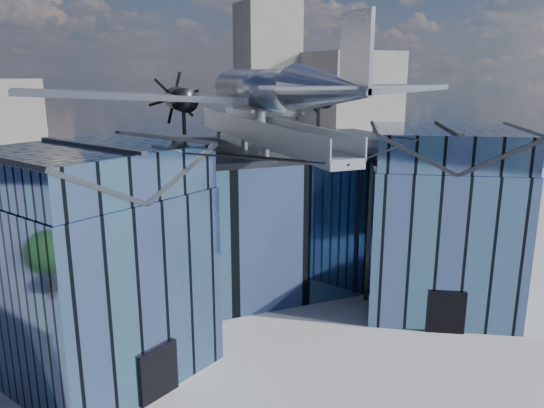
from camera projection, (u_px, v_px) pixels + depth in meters
name	position (u px, v px, depth m)	size (l,w,h in m)	color
ground_plane	(284.00, 325.00, 32.56)	(120.00, 120.00, 0.00)	gray
museum	(251.00, 215.00, 36.42)	(32.88, 24.50, 17.60)	#486993
bg_towers	(154.00, 107.00, 75.96)	(77.00, 24.50, 26.00)	gray
tree_plaza_e	(508.00, 226.00, 40.98)	(3.55, 3.55, 5.11)	#382416
tree_side_e	(497.00, 197.00, 48.33)	(4.51, 4.51, 5.80)	#382416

